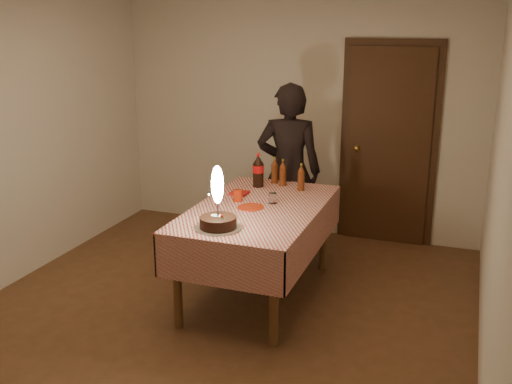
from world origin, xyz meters
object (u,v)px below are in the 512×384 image
at_px(clear_cup, 273,198).
at_px(amber_bottle_mid, 283,173).
at_px(red_plate, 251,207).
at_px(birthday_cake, 218,213).
at_px(red_cup, 238,195).
at_px(amber_bottle_left, 275,171).
at_px(amber_bottle_right, 301,178).
at_px(dining_table, 258,219).
at_px(cola_bottle, 258,171).
at_px(photographer, 289,171).

relative_size(clear_cup, amber_bottle_mid, 0.35).
relative_size(red_plate, amber_bottle_mid, 0.86).
distance_m(birthday_cake, red_cup, 0.70).
height_order(clear_cup, amber_bottle_left, amber_bottle_left).
bearing_deg(clear_cup, amber_bottle_mid, 99.01).
xyz_separation_m(amber_bottle_left, amber_bottle_right, (0.31, -0.16, 0.00)).
xyz_separation_m(dining_table, cola_bottle, (-0.21, 0.58, 0.26)).
bearing_deg(amber_bottle_right, birthday_cake, -104.45).
distance_m(birthday_cake, red_plate, 0.57).
bearing_deg(amber_bottle_right, amber_bottle_mid, 153.32).
bearing_deg(clear_cup, amber_bottle_right, 75.43).
height_order(red_plate, photographer, photographer).
distance_m(red_plate, amber_bottle_left, 0.81).
xyz_separation_m(dining_table, amber_bottle_right, (0.20, 0.59, 0.23)).
distance_m(clear_cup, amber_bottle_mid, 0.57).
relative_size(dining_table, amber_bottle_right, 6.75).
bearing_deg(amber_bottle_mid, clear_cup, -80.99).
height_order(amber_bottle_right, photographer, photographer).
xyz_separation_m(red_plate, red_cup, (-0.17, 0.13, 0.05)).
relative_size(red_cup, photographer, 0.06).
bearing_deg(amber_bottle_left, dining_table, -81.99).
bearing_deg(cola_bottle, clear_cup, -56.78).
xyz_separation_m(dining_table, birthday_cake, (-0.10, -0.59, 0.22)).
bearing_deg(cola_bottle, red_cup, -91.26).
relative_size(cola_bottle, amber_bottle_right, 1.25).
distance_m(cola_bottle, amber_bottle_mid, 0.24).
height_order(red_plate, cola_bottle, cola_bottle).
distance_m(dining_table, cola_bottle, 0.67).
bearing_deg(red_cup, amber_bottle_mid, 70.55).
relative_size(amber_bottle_left, amber_bottle_mid, 1.00).
bearing_deg(red_plate, photographer, 89.26).
relative_size(cola_bottle, amber_bottle_mid, 1.25).
distance_m(dining_table, red_cup, 0.29).
height_order(cola_bottle, amber_bottle_mid, cola_bottle).
bearing_deg(red_cup, cola_bottle, 88.74).
distance_m(red_cup, amber_bottle_mid, 0.64).
height_order(dining_table, amber_bottle_right, amber_bottle_right).
bearing_deg(cola_bottle, birthday_cake, -84.91).
distance_m(dining_table, clear_cup, 0.22).
xyz_separation_m(red_plate, clear_cup, (0.13, 0.18, 0.04)).
bearing_deg(amber_bottle_right, photographer, 120.85).
bearing_deg(amber_bottle_left, amber_bottle_mid, -29.91).
bearing_deg(photographer, amber_bottle_left, -106.58).
bearing_deg(cola_bottle, red_plate, -75.62).
height_order(dining_table, amber_bottle_left, amber_bottle_left).
bearing_deg(photographer, amber_bottle_right, -59.15).
distance_m(dining_table, red_plate, 0.13).
height_order(birthday_cake, amber_bottle_left, birthday_cake).
bearing_deg(amber_bottle_right, red_plate, -111.59).
xyz_separation_m(amber_bottle_mid, photographer, (-0.03, 0.29, -0.05)).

